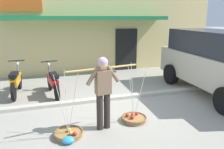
# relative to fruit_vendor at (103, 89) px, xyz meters

# --- Properties ---
(ground_plane) EXTENTS (90.00, 90.00, 0.00)m
(ground_plane) POSITION_rel_fruit_vendor_xyz_m (0.60, 0.99, -0.98)
(ground_plane) COLOR #9E998C
(sidewalk_curb) EXTENTS (20.00, 0.24, 0.10)m
(sidewalk_curb) POSITION_rel_fruit_vendor_xyz_m (0.60, 1.69, -0.93)
(sidewalk_curb) COLOR #BAB4A5
(sidewalk_curb) RESTS_ON ground
(fruit_vendor) EXTENTS (1.66, 0.30, 1.70)m
(fruit_vendor) POSITION_rel_fruit_vendor_xyz_m (0.00, 0.00, 0.00)
(fruit_vendor) COLOR #2D2823
(fruit_vendor) RESTS_ON ground
(fruit_basket_left_side) EXTENTS (0.65, 0.65, 1.45)m
(fruit_basket_left_side) POSITION_rel_fruit_vendor_xyz_m (0.82, 0.13, -0.90)
(fruit_basket_left_side) COLOR #9E7542
(fruit_basket_left_side) RESTS_ON ground
(fruit_basket_right_side) EXTENTS (0.65, 0.65, 1.45)m
(fruit_basket_right_side) POSITION_rel_fruit_vendor_xyz_m (-0.82, -0.13, -0.90)
(fruit_basket_right_side) COLOR #9E7542
(fruit_basket_right_side) RESTS_ON ground
(motorcycle_nearest_shop) EXTENTS (0.54, 1.82, 1.09)m
(motorcycle_nearest_shop) POSITION_rel_fruit_vendor_xyz_m (-2.20, 3.09, -0.52)
(motorcycle_nearest_shop) COLOR black
(motorcycle_nearest_shop) RESTS_ON ground
(motorcycle_second_in_row) EXTENTS (0.54, 1.81, 1.09)m
(motorcycle_second_in_row) POSITION_rel_fruit_vendor_xyz_m (-1.02, 2.64, -0.52)
(motorcycle_second_in_row) COLOR black
(motorcycle_second_in_row) RESTS_ON ground
(parked_truck) EXTENTS (2.32, 4.88, 2.10)m
(parked_truck) POSITION_rel_fruit_vendor_xyz_m (4.34, 1.22, 0.15)
(parked_truck) COLOR beige
(parked_truck) RESTS_ON ground
(storefront_building) EXTENTS (13.00, 6.00, 4.20)m
(storefront_building) POSITION_rel_fruit_vendor_xyz_m (0.65, 7.92, 1.12)
(storefront_building) COLOR #DBC684
(storefront_building) RESTS_ON ground
(plastic_litter_bag) EXTENTS (0.28, 0.22, 0.14)m
(plastic_litter_bag) POSITION_rel_fruit_vendor_xyz_m (-0.86, -0.40, -0.91)
(plastic_litter_bag) COLOR #3393D1
(plastic_litter_bag) RESTS_ON ground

